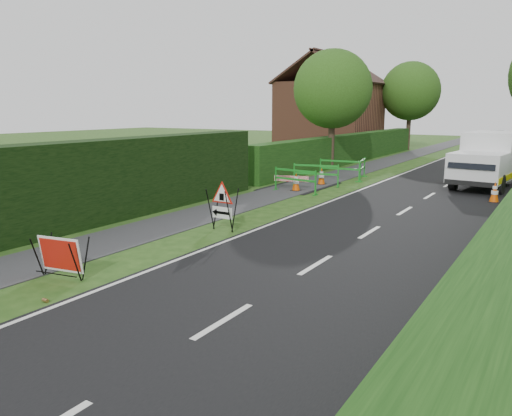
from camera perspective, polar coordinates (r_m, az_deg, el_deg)
The scene contains 21 objects.
ground at distance 11.64m, azimuth -6.58°, elevation -5.85°, with size 120.00×120.00×0.00m, color #1E4012.
road_surface at distance 44.03m, azimuth 26.21°, elevation 5.70°, with size 6.00×90.00×0.02m, color black.
footpath at distance 44.92m, azimuth 19.20°, elevation 6.32°, with size 2.00×90.00×0.02m, color #2D2D30.
hedge_west_near at distance 15.18m, azimuth -21.54°, elevation -2.52°, with size 1.10×18.00×2.50m, color black.
hedge_west_far at distance 33.10m, azimuth 10.66°, elevation 5.18°, with size 1.00×24.00×1.80m, color #14380F.
house_west at distance 42.23m, azimuth 8.44°, elevation 10.47°, with size 7.50×7.40×7.88m.
tree_nw at distance 29.09m, azimuth 8.77°, elevation 13.27°, with size 4.40×4.40×6.70m.
tree_fw at distance 44.23m, azimuth 17.25°, elevation 12.63°, with size 4.80×4.80×7.24m.
red_rect_sign at distance 10.89m, azimuth -21.47°, elevation -5.05°, with size 1.10×0.78×0.86m.
triangle_sign at distance 14.02m, azimuth -4.02°, elevation 0.67°, with size 0.83×0.83×1.20m.
works_van at distance 24.25m, azimuth 25.08°, elevation 5.16°, with size 2.56×5.43×2.40m.
traffic_cone_0 at distance 20.40m, azimuth 25.62°, elevation 1.65°, with size 0.38×0.38×0.79m.
traffic_cone_3 at distance 21.07m, azimuth 4.60°, elevation 3.01°, with size 0.38×0.38×0.79m.
traffic_cone_4 at distance 22.97m, azimuth 7.49°, elevation 3.63°, with size 0.38×0.38×0.79m.
ped_barrier_0 at distance 20.61m, azimuth 4.49°, elevation 3.49°, with size 2.09×0.62×1.00m.
ped_barrier_1 at distance 22.48m, azimuth 6.86°, elevation 4.10°, with size 2.09×0.80×1.00m.
ped_barrier_2 at distance 24.61m, azimuth 9.58°, elevation 4.64°, with size 2.08×0.54×1.00m.
ped_barrier_3 at distance 25.02m, azimuth 12.03°, elevation 4.65°, with size 0.81×2.09×1.00m.
redwhite_plank at distance 21.66m, azimuth 4.04°, elevation 2.19°, with size 1.50×0.04×0.25m, color red.
litter_can at distance 9.87m, azimuth -22.93°, elevation -9.89°, with size 0.07×0.07×0.12m, color #BF7F4C.
hatchback_car at distance 34.17m, azimuth 23.42°, elevation 5.53°, with size 1.25×3.12×1.06m, color silver.
Camera 1 is at (6.98, -8.66, 3.42)m, focal length 35.00 mm.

